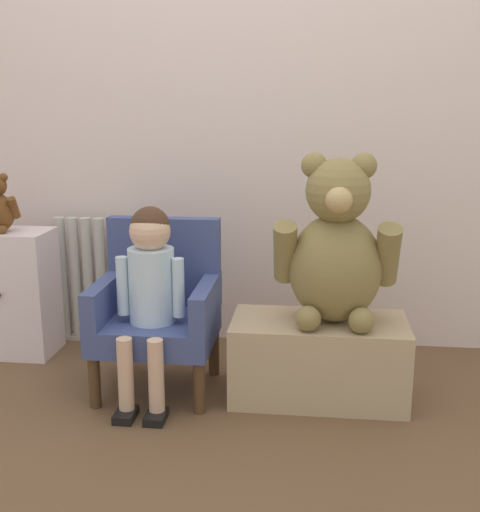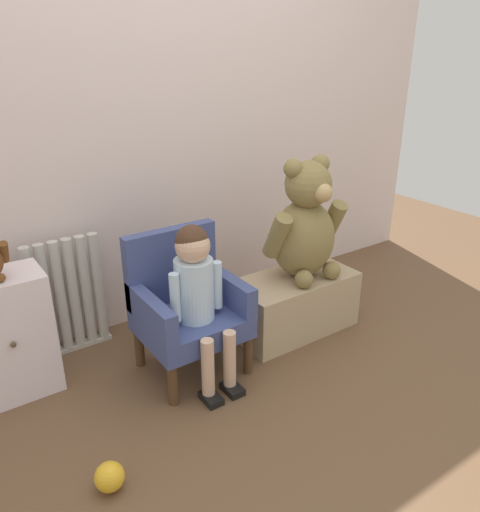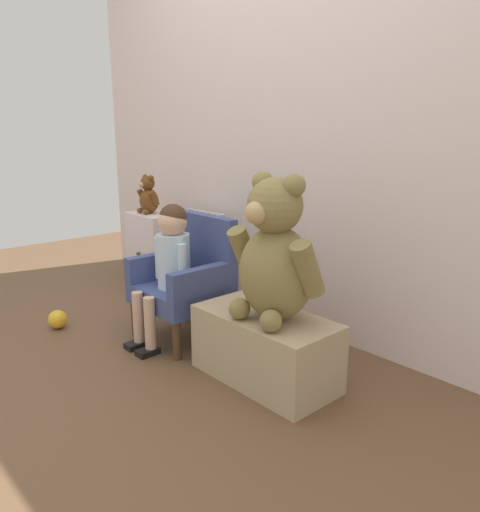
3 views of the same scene
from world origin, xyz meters
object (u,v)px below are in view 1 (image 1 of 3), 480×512
radiator (95,281)px  child_figure (150,277)px  small_dresser (13,293)px  child_armchair (158,307)px  low_bench (318,359)px  large_teddy_bear (336,250)px

radiator → child_figure: size_ratio=0.80×
small_dresser → child_figure: child_figure is taller
radiator → child_armchair: (0.41, -0.44, 0.03)m
small_dresser → child_armchair: bearing=-19.8°
child_armchair → small_dresser: bearing=160.2°
radiator → small_dresser: size_ratio=1.05×
radiator → low_bench: bearing=-25.0°
child_armchair → low_bench: size_ratio=1.00×
small_dresser → child_armchair: child_armchair is taller
child_figure → large_teddy_bear: size_ratio=1.18×
child_armchair → low_bench: 0.64m
child_armchair → child_figure: size_ratio=0.89×
small_dresser → radiator: bearing=30.6°
child_armchair → large_teddy_bear: 0.72m
small_dresser → child_figure: 0.83m
child_armchair → low_bench: child_armchair is taller
child_figure → low_bench: bearing=6.6°
child_armchair → child_figure: child_figure is taller
child_armchair → radiator: bearing=132.7°
child_figure → low_bench: child_figure is taller
child_figure → low_bench: size_ratio=1.12×
low_bench → large_teddy_bear: large_teddy_bear is taller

